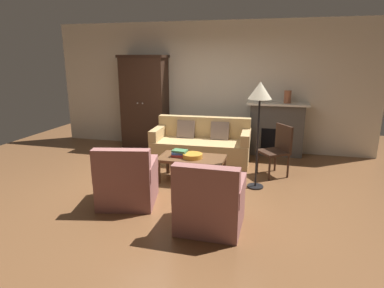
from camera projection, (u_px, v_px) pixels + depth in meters
The scene contains 14 objects.
ground_plane at pixel (174, 187), 5.30m from camera, with size 9.60×9.60×0.00m, color brown.
back_wall at pixel (208, 87), 7.32m from camera, with size 7.20×0.10×2.80m, color silver.
fireplace at pixel (276, 129), 6.92m from camera, with size 1.26×0.48×1.12m.
armoire at pixel (145, 102), 7.45m from camera, with size 1.06×0.57×2.09m.
couch at pixel (201, 146), 6.55m from camera, with size 1.95×0.93×0.86m.
coffee_table at pixel (192, 160), 5.47m from camera, with size 1.10×0.60×0.42m.
fruit_bowl at pixel (193, 156), 5.39m from camera, with size 0.33×0.33×0.07m, color orange.
book_stack at pixel (179, 153), 5.47m from camera, with size 0.26×0.20×0.11m.
mantel_vase_cream at pixel (260, 95), 6.82m from camera, with size 0.10×0.10×0.29m, color beige.
mantel_vase_terracotta at pixel (288, 97), 6.69m from camera, with size 0.14×0.14×0.26m, color #A86042.
armchair_near_left at pixel (127, 183), 4.61m from camera, with size 0.91×0.92×0.88m.
armchair_near_right at pixel (210, 204), 3.94m from camera, with size 0.78×0.78×0.88m.
side_chair_wooden at pixel (278, 147), 5.71m from camera, with size 0.61×0.61×0.90m.
floor_lamp at pixel (260, 97), 4.91m from camera, with size 0.36×0.36×1.68m.
Camera 1 is at (1.52, -4.71, 2.03)m, focal length 30.50 mm.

